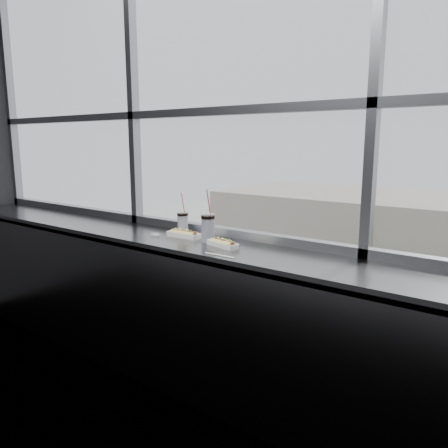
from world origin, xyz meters
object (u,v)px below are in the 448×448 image
Objects in this scene: hotdog_tray_right at (223,243)px; car_near_a at (219,349)px; soda_cup_left at (183,222)px; soda_cup_right at (208,226)px; tree_left at (364,276)px; loose_straw at (220,255)px; pedestrian_a at (400,316)px; hotdog_tray_left at (184,234)px; wrapper at (155,234)px; car_far_a at (293,310)px; car_near_b at (317,380)px.

car_near_a is at bearing 139.14° from hotdog_tray_right.
soda_cup_left is 0.86× the size of soda_cup_right.
soda_cup_right is at bearing -15.62° from soda_cup_left.
tree_left is (4.13, 12.00, 2.15)m from car_near_a.
loose_straw is 0.10× the size of pedestrian_a.
soda_cup_right reaches higher than hotdog_tray_left.
soda_cup_right is at bearing -169.05° from pedestrian_a.
wrapper is 23.03m from car_near_a.
loose_straw is 30.08m from pedestrian_a.
car_far_a is at bearing 115.57° from soda_cup_left.
hotdog_tray_right is at bearing -140.33° from car_near_a.
wrapper is (-0.73, 0.17, 0.01)m from loose_straw.
wrapper is 29.08m from car_far_a.
car_far_a is (-12.05, 24.30, -11.12)m from hotdog_tray_right.
soda_cup_left is at bearing -141.18° from car_near_a.
soda_cup_left reaches higher than hotdog_tray_right.
hotdog_tray_left is 0.85× the size of soda_cup_left.
hotdog_tray_left reaches higher than wrapper.
car_far_a is (-11.44, 24.32, -11.11)m from wrapper.
loose_straw reaches higher than car_far_a.
hotdog_tray_right is 29.88m from pedestrian_a.
hotdog_tray_left is 0.24m from soda_cup_right.
loose_straw is at bearing -140.39° from car_near_a.
car_near_a is at bearing 127.26° from soda_cup_right.
hotdog_tray_right is (0.40, -0.06, -0.00)m from hotdog_tray_left.
car_far_a is at bearing 35.69° from car_near_b.
tree_left is (-8.00, 28.24, -8.92)m from hotdog_tray_left.
loose_straw is (0.62, -0.35, -0.09)m from soda_cup_left.
tree_left is at bearing 105.38° from wrapper.
hotdog_tray_left is 0.41m from hotdog_tray_right.
car_near_b is (-6.55, 16.50, -10.89)m from loose_straw.
car_far_a is 0.82× the size of car_near_b.
loose_straw is 0.03× the size of car_near_b.
soda_cup_right is 1.71× the size of loose_straw.
loose_straw is 23.54m from car_near_a.
car_far_a is (-12.17, 24.50, -11.10)m from loose_straw.
hotdog_tray_right is 0.80× the size of soda_cup_left.
car_near_a is (-12.53, 16.30, -11.07)m from hotdog_tray_right.
hotdog_tray_right is 0.21m from soda_cup_right.
wrapper is 20.47m from car_near_b.
pedestrian_a is at bearing 99.82° from loose_straw.
soda_cup_right is (0.22, 0.01, 0.08)m from hotdog_tray_left.
hotdog_tray_right reaches higher than wrapper.
pedestrian_a reaches higher than car_far_a.
hotdog_tray_right is 2.72× the size of wrapper.
car_far_a is (-11.65, 24.24, -11.13)m from hotdog_tray_left.
hotdog_tray_left is at bearing 21.10° from wrapper.
soda_cup_right reaches higher than loose_straw.
wrapper is at bearing -159.68° from car_far_a.
wrapper is (-0.43, -0.09, -0.10)m from soda_cup_right.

